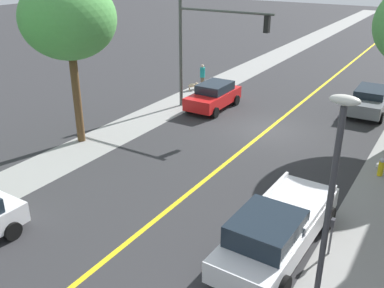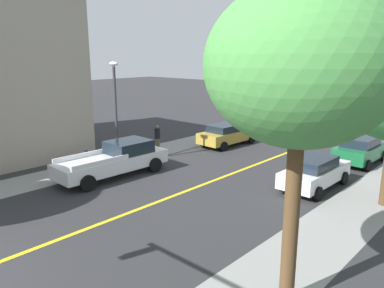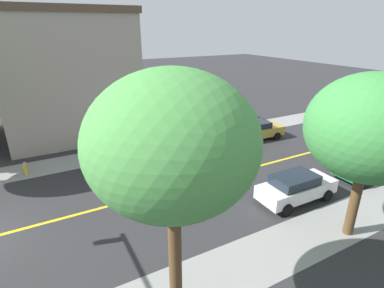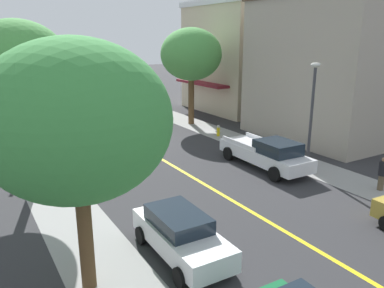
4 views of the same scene
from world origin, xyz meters
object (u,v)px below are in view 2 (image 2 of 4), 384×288
object	(u,v)px
street_tree_left_near	(301,67)
green_sedan_right_curb	(360,149)
street_lamp	(115,101)
pedestrian_black_shirt	(157,137)
white_sedan_right_curb	(315,172)
white_pickup_truck	(116,160)
silver_sedan_left_curb	(293,118)
gold_sedan_left_curb	(228,134)
parking_meter	(86,158)

from	to	relation	value
street_tree_left_near	green_sedan_right_curb	distance (m)	15.92
street_tree_left_near	green_sedan_right_curb	bearing A→B (deg)	102.53
street_lamp	pedestrian_black_shirt	bearing A→B (deg)	102.02
street_tree_left_near	street_lamp	bearing A→B (deg)	160.67
white_sedan_right_curb	street_lamp	bearing A→B (deg)	111.42
street_lamp	pedestrian_black_shirt	xyz separation A→B (m)	(-0.84, 3.93, -2.84)
white_sedan_right_curb	street_tree_left_near	bearing A→B (deg)	-158.36
white_pickup_truck	pedestrian_black_shirt	distance (m)	5.95
green_sedan_right_curb	white_sedan_right_curb	world-z (taller)	green_sedan_right_curb
silver_sedan_left_curb	pedestrian_black_shirt	world-z (taller)	pedestrian_black_shirt
gold_sedan_left_curb	silver_sedan_left_curb	world-z (taller)	silver_sedan_left_curb
green_sedan_right_curb	white_sedan_right_curb	size ratio (longest dim) A/B	0.95
gold_sedan_left_curb	silver_sedan_left_curb	size ratio (longest dim) A/B	1.09
silver_sedan_left_curb	green_sedan_right_curb	bearing A→B (deg)	-130.14
pedestrian_black_shirt	street_lamp	bearing A→B (deg)	-164.57
white_sedan_right_curb	pedestrian_black_shirt	bearing A→B (deg)	90.70
parking_meter	gold_sedan_left_curb	world-z (taller)	gold_sedan_left_curb
white_pickup_truck	green_sedan_right_curb	bearing A→B (deg)	-36.22
street_lamp	gold_sedan_left_curb	distance (m)	8.84
parking_meter	white_pickup_truck	world-z (taller)	white_pickup_truck
street_tree_left_near	street_lamp	world-z (taller)	street_tree_left_near
street_tree_left_near	silver_sedan_left_curb	bearing A→B (deg)	117.74
white_pickup_truck	pedestrian_black_shirt	world-z (taller)	white_pickup_truck
silver_sedan_left_curb	white_sedan_right_curb	xyz separation A→B (m)	(8.44, -13.67, -0.01)
pedestrian_black_shirt	silver_sedan_left_curb	bearing A→B (deg)	-8.07
street_tree_left_near	white_sedan_right_curb	xyz separation A→B (m)	(-3.35, 8.75, -5.27)
gold_sedan_left_curb	green_sedan_right_curb	world-z (taller)	green_sedan_right_curb
street_tree_left_near	parking_meter	size ratio (longest dim) A/B	6.10
parking_meter	white_sedan_right_curb	xyz separation A→B (m)	(10.11, 6.21, -0.06)
silver_sedan_left_curb	parking_meter	bearing A→B (deg)	177.32
street_tree_left_near	pedestrian_black_shirt	world-z (taller)	street_tree_left_near
gold_sedan_left_curb	white_sedan_right_curb	world-z (taller)	white_sedan_right_curb
street_lamp	gold_sedan_left_curb	xyz separation A→B (m)	(1.92, 8.13, -2.91)
street_lamp	white_sedan_right_curb	xyz separation A→B (m)	(10.38, 3.93, -2.90)
street_lamp	white_pickup_truck	world-z (taller)	street_lamp
street_lamp	green_sedan_right_curb	world-z (taller)	street_lamp
gold_sedan_left_curb	green_sedan_right_curb	xyz separation A→B (m)	(8.55, 1.73, 0.03)
gold_sedan_left_curb	white_pickup_truck	size ratio (longest dim) A/B	0.77
street_lamp	gold_sedan_left_curb	size ratio (longest dim) A/B	1.24
green_sedan_right_curb	street_tree_left_near	bearing A→B (deg)	-166.54
street_tree_left_near	white_pickup_truck	size ratio (longest dim) A/B	1.30
parking_meter	street_lamp	distance (m)	3.66
parking_meter	silver_sedan_left_curb	distance (m)	19.96
gold_sedan_left_curb	pedestrian_black_shirt	world-z (taller)	pedestrian_black_shirt
gold_sedan_left_curb	street_tree_left_near	bearing A→B (deg)	-135.07
parking_meter	white_sedan_right_curb	bearing A→B (deg)	31.58
gold_sedan_left_curb	green_sedan_right_curb	distance (m)	8.73
parking_meter	white_pickup_truck	bearing A→B (deg)	29.90
silver_sedan_left_curb	white_pickup_truck	distance (m)	19.03
street_lamp	silver_sedan_left_curb	bearing A→B (deg)	83.70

